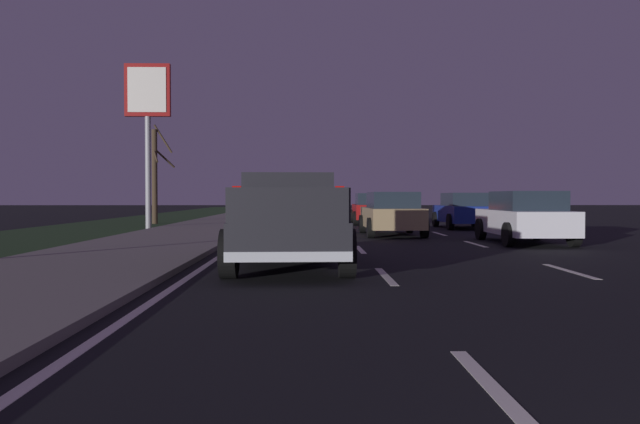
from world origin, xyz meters
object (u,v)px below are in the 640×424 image
Objects in this scene: gas_price_sign at (148,105)px; sedan_red at (372,208)px; sedan_white at (525,217)px; pickup_truck at (288,220)px; sedan_tan at (392,213)px; sedan_blue at (464,210)px; bare_tree_far at (155,174)px.

sedan_red is at bearing -63.94° from gas_price_sign.
sedan_white and sedan_red have the same top height.
pickup_truck reaches higher than sedan_red.
gas_price_sign is (4.33, 9.71, 4.44)m from sedan_tan.
pickup_truck reaches higher than sedan_tan.
sedan_blue is at bearing -139.87° from sedan_red.
sedan_red is at bearing -1.33° from sedan_tan.
bare_tree_far is at bearing 46.16° from sedan_white.
pickup_truck is 10.29m from sedan_tan.
gas_price_sign is (-0.63, 13.49, 4.44)m from sedan_blue.
pickup_truck is 1.24× the size of sedan_red.
pickup_truck is 0.79× the size of gas_price_sign.
bare_tree_far is (0.54, 10.92, 1.73)m from sedan_red.
pickup_truck is at bearing 154.05° from sedan_blue.
bare_tree_far is at bearing 10.45° from gas_price_sign.
sedan_white is 1.00× the size of sedan_blue.
sedan_white is 13.45m from sedan_red.
bare_tree_far is (19.46, 7.34, 1.61)m from pickup_truck.
sedan_blue is (14.68, -7.15, -0.13)m from pickup_truck.
sedan_white is (5.86, -6.82, -0.13)m from pickup_truck.
gas_price_sign reaches higher than pickup_truck.
sedan_tan is 6.23m from sedan_blue.
gas_price_sign is (-4.86, 9.93, 4.44)m from sedan_red.
sedan_red is 1.01× the size of sedan_blue.
gas_price_sign is at bearing -169.55° from bare_tree_far.
sedan_white is at bearing -138.25° from sedan_tan.
sedan_white is at bearing -166.07° from sedan_red.
sedan_red is (18.91, -3.58, -0.13)m from pickup_truck.
gas_price_sign is (14.06, 6.35, 4.31)m from pickup_truck.
sedan_tan is at bearing 41.75° from sedan_white.
bare_tree_far is at bearing 87.15° from sedan_red.
sedan_tan is (9.72, -3.37, -0.13)m from pickup_truck.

